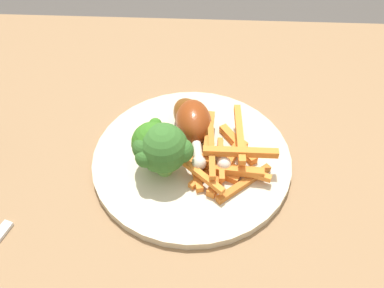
# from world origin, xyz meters

# --- Properties ---
(dining_table) EXTENTS (0.94, 0.74, 0.70)m
(dining_table) POSITION_xyz_m (0.00, 0.00, 0.59)
(dining_table) COLOR #8E6B47
(dining_table) RESTS_ON ground_plane
(dinner_plate) EXTENTS (0.27, 0.27, 0.01)m
(dinner_plate) POSITION_xyz_m (0.06, -0.00, 0.71)
(dinner_plate) COLOR beige
(dinner_plate) RESTS_ON dining_table
(broccoli_floret_front) EXTENTS (0.05, 0.05, 0.07)m
(broccoli_floret_front) POSITION_xyz_m (0.11, 0.02, 0.76)
(broccoli_floret_front) COLOR #7CB55C
(broccoli_floret_front) RESTS_ON dinner_plate
(broccoli_floret_middle) EXTENTS (0.08, 0.07, 0.08)m
(broccoli_floret_middle) POSITION_xyz_m (0.10, 0.03, 0.76)
(broccoli_floret_middle) COLOR #7CBB54
(broccoli_floret_middle) RESTS_ON dinner_plate
(carrot_fries_pile) EXTENTS (0.13, 0.15, 0.04)m
(carrot_fries_pile) POSITION_xyz_m (0.02, 0.02, 0.73)
(carrot_fries_pile) COLOR orange
(carrot_fries_pile) RESTS_ON dinner_plate
(chicken_drumstick_near) EXTENTS (0.06, 0.12, 0.05)m
(chicken_drumstick_near) POSITION_xyz_m (0.06, -0.04, 0.74)
(chicken_drumstick_near) COLOR #5D200B
(chicken_drumstick_near) RESTS_ON dinner_plate
(chicken_drumstick_far) EXTENTS (0.09, 0.13, 0.04)m
(chicken_drumstick_far) POSITION_xyz_m (0.06, -0.04, 0.73)
(chicken_drumstick_far) COLOR #4C220A
(chicken_drumstick_far) RESTS_ON dinner_plate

